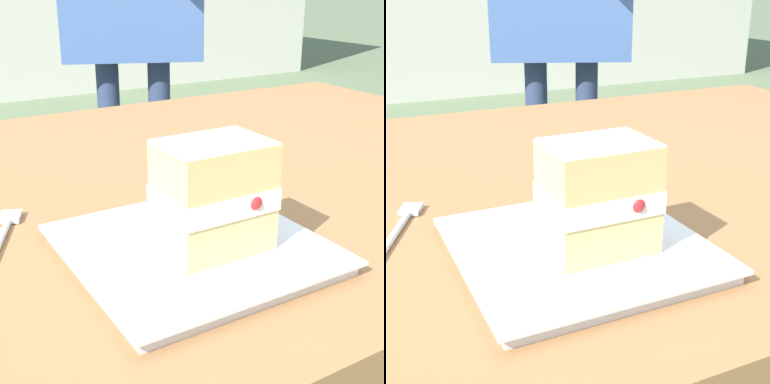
# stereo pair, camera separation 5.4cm
# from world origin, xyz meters

# --- Properties ---
(patio_table) EXTENTS (1.29, 0.90, 0.71)m
(patio_table) POSITION_xyz_m (0.00, 0.00, 0.61)
(patio_table) COLOR olive
(patio_table) RESTS_ON ground
(dessert_plate) EXTENTS (0.24, 0.24, 0.02)m
(dessert_plate) POSITION_xyz_m (0.17, 0.24, 0.72)
(dessert_plate) COLOR white
(dessert_plate) RESTS_ON patio_table
(cake_slice) EXTENTS (0.10, 0.09, 0.11)m
(cake_slice) POSITION_xyz_m (0.16, 0.26, 0.78)
(cake_slice) COLOR #E0C17A
(cake_slice) RESTS_ON dessert_plate
(dessert_fork) EXTENTS (0.08, 0.16, 0.01)m
(dessert_fork) POSITION_xyz_m (0.33, 0.11, 0.71)
(dessert_fork) COLOR silver
(dessert_fork) RESTS_ON patio_table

